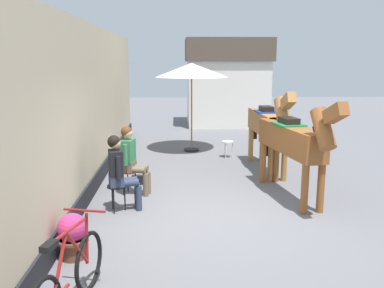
% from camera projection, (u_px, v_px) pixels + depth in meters
% --- Properties ---
extents(ground_plane, '(40.00, 40.00, 0.00)m').
position_uv_depth(ground_plane, '(205.00, 171.00, 10.15)').
color(ground_plane, slate).
extents(pub_facade_wall, '(0.34, 14.00, 3.40)m').
position_uv_depth(pub_facade_wall, '(84.00, 118.00, 8.28)').
color(pub_facade_wall, '#CCB793').
rests_on(pub_facade_wall, ground_plane).
extents(distant_cottage, '(3.40, 2.60, 3.50)m').
position_uv_depth(distant_cottage, '(227.00, 81.00, 17.08)').
color(distant_cottage, silver).
rests_on(distant_cottage, ground_plane).
extents(seated_visitor_near, '(0.61, 0.48, 1.39)m').
position_uv_depth(seated_visitor_near, '(120.00, 169.00, 7.35)').
color(seated_visitor_near, black).
rests_on(seated_visitor_near, ground_plane).
extents(seated_visitor_far, '(0.61, 0.48, 1.39)m').
position_uv_depth(seated_visitor_far, '(131.00, 157.00, 8.30)').
color(seated_visitor_far, red).
rests_on(seated_visitor_far, ground_plane).
extents(saddled_horse_near, '(0.82, 2.97, 2.06)m').
position_uv_depth(saddled_horse_near, '(293.00, 140.00, 7.98)').
color(saddled_horse_near, brown).
rests_on(saddled_horse_near, ground_plane).
extents(saddled_horse_far, '(0.55, 3.00, 2.06)m').
position_uv_depth(saddled_horse_far, '(268.00, 124.00, 9.93)').
color(saddled_horse_far, '#9E6B38').
rests_on(saddled_horse_far, ground_plane).
extents(flower_planter_near, '(0.43, 0.43, 0.64)m').
position_uv_depth(flower_planter_near, '(72.00, 235.00, 5.66)').
color(flower_planter_near, brown).
rests_on(flower_planter_near, ground_plane).
extents(leaning_bicycle, '(0.56, 1.73, 1.02)m').
position_uv_depth(leaning_bicycle, '(68.00, 281.00, 4.37)').
color(leaning_bicycle, black).
rests_on(leaning_bicycle, ground_plane).
extents(cafe_parasol, '(2.10, 2.10, 2.58)m').
position_uv_depth(cafe_parasol, '(192.00, 71.00, 11.94)').
color(cafe_parasol, black).
rests_on(cafe_parasol, ground_plane).
extents(spare_stool_white, '(0.32, 0.32, 0.46)m').
position_uv_depth(spare_stool_white, '(228.00, 143.00, 11.50)').
color(spare_stool_white, white).
rests_on(spare_stool_white, ground_plane).
extents(satchel_bag, '(0.28, 0.13, 0.20)m').
position_uv_depth(satchel_bag, '(138.00, 180.00, 9.08)').
color(satchel_bag, black).
rests_on(satchel_bag, ground_plane).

